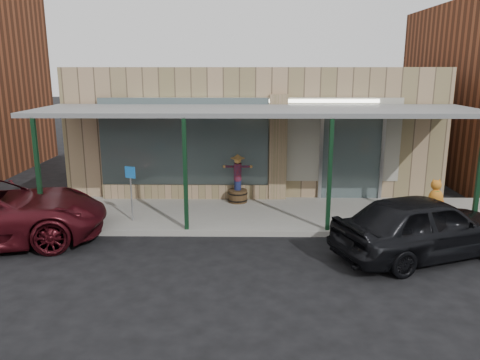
{
  "coord_description": "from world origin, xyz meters",
  "views": [
    {
      "loc": [
        -0.28,
        -9.21,
        4.19
      ],
      "look_at": [
        -0.44,
        2.6,
        1.34
      ],
      "focal_mm": 35.0,
      "sensor_mm": 36.0,
      "label": 1
    }
  ],
  "objects_px": {
    "barrel_scarecrow": "(238,186)",
    "parked_sedan": "(425,226)",
    "handicap_sign": "(131,186)",
    "barrel_pumpkin": "(438,210)"
  },
  "relations": [
    {
      "from": "barrel_pumpkin",
      "to": "parked_sedan",
      "type": "height_order",
      "value": "parked_sedan"
    },
    {
      "from": "parked_sedan",
      "to": "handicap_sign",
      "type": "bearing_deg",
      "value": 53.16
    },
    {
      "from": "handicap_sign",
      "to": "parked_sedan",
      "type": "relative_size",
      "value": 0.32
    },
    {
      "from": "barrel_scarecrow",
      "to": "barrel_pumpkin",
      "type": "relative_size",
      "value": 2.36
    },
    {
      "from": "barrel_scarecrow",
      "to": "barrel_pumpkin",
      "type": "bearing_deg",
      "value": -2.85
    },
    {
      "from": "barrel_pumpkin",
      "to": "handicap_sign",
      "type": "distance_m",
      "value": 8.39
    },
    {
      "from": "barrel_scarecrow",
      "to": "parked_sedan",
      "type": "relative_size",
      "value": 0.32
    },
    {
      "from": "barrel_scarecrow",
      "to": "barrel_pumpkin",
      "type": "height_order",
      "value": "barrel_scarecrow"
    },
    {
      "from": "barrel_scarecrow",
      "to": "parked_sedan",
      "type": "distance_m",
      "value": 5.77
    },
    {
      "from": "handicap_sign",
      "to": "parked_sedan",
      "type": "distance_m",
      "value": 7.39
    }
  ]
}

